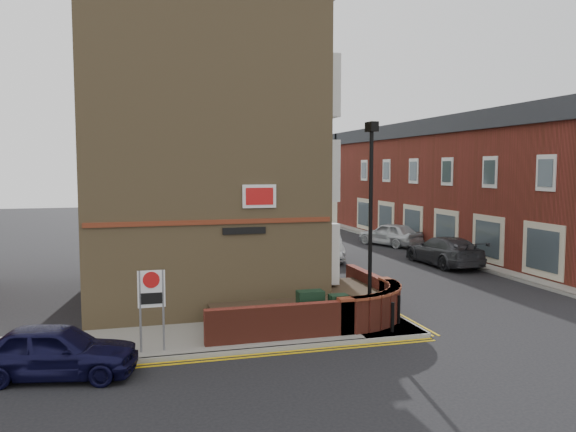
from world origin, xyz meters
The scene contains 28 objects.
ground centered at (0.00, 0.00, 0.00)m, with size 120.00×120.00×0.00m, color black.
pavement_corner centered at (-3.50, 1.50, 0.06)m, with size 13.00×3.00×0.12m, color gray.
pavement_main centered at (2.00, 16.00, 0.06)m, with size 2.00×32.00×0.12m, color gray.
pavement_far centered at (13.00, 13.00, 0.06)m, with size 4.00×40.00×0.12m, color gray.
kerb_side centered at (-3.50, 0.00, 0.06)m, with size 13.00×0.15×0.12m, color gray.
kerb_main_near centered at (3.00, 16.00, 0.06)m, with size 0.15×32.00×0.12m, color gray.
kerb_main_far centered at (11.00, 13.00, 0.06)m, with size 0.15×40.00×0.12m, color gray.
yellow_lines_side centered at (-3.50, -0.25, 0.01)m, with size 13.00×0.28×0.01m, color gold.
yellow_lines_main centered at (3.25, 16.00, 0.01)m, with size 0.28×32.00×0.01m, color gold.
corner_building centered at (-2.84, 8.00, 6.23)m, with size 8.95×10.40×13.60m.
garden_wall centered at (0.00, 2.50, 0.00)m, with size 6.80×6.00×1.20m, color maroon, non-canonical shape.
lamppost centered at (1.60, 1.20, 3.34)m, with size 0.25×0.50×6.30m.
utility_cabinet_large centered at (-0.30, 1.30, 0.72)m, with size 0.80×0.45×1.20m, color black.
utility_cabinet_small centered at (0.50, 1.00, 0.67)m, with size 0.55×0.40×1.10m, color black.
bollard_near centered at (2.00, 0.40, 0.57)m, with size 0.11×0.11×0.90m, color black.
bollard_far centered at (2.60, 1.20, 0.57)m, with size 0.11×0.11×0.90m, color black.
zone_sign centered at (-5.00, 0.50, 1.64)m, with size 0.72×0.07×2.20m.
far_terrace centered at (14.50, 17.00, 4.04)m, with size 5.40×30.40×8.00m.
far_terrace_cream centered at (14.50, 38.00, 4.05)m, with size 5.40×12.40×8.00m.
tree_near centered at (2.00, 14.05, 4.70)m, with size 3.64×3.65×6.70m.
tree_mid centered at (2.00, 22.05, 5.20)m, with size 4.03×4.03×7.42m.
tree_far centered at (2.00, 30.05, 4.91)m, with size 3.81×3.81×7.00m.
traffic_light_assembly centered at (2.40, 25.00, 2.78)m, with size 0.20×0.16×4.20m.
navy_hatchback centered at (-7.30, -0.50, 0.66)m, with size 1.56×3.87×1.32m, color black.
silver_car_near centered at (4.74, 14.05, 0.69)m, with size 1.46×4.18×1.38m, color #B6B9BF.
red_car_main centered at (3.62, 16.00, 0.67)m, with size 2.22×4.82×1.34m, color maroon.
grey_car_far centered at (9.97, 10.83, 0.75)m, with size 2.10×5.17×1.50m, color #343539.
silver_car_far centered at (10.49, 18.18, 0.75)m, with size 1.77×4.40×1.50m, color silver.
Camera 1 is at (-5.40, -14.64, 5.06)m, focal length 35.00 mm.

